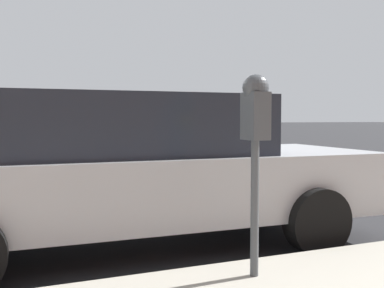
# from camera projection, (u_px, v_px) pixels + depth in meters

# --- Properties ---
(ground_plane) EXTENTS (220.00, 220.00, 0.00)m
(ground_plane) POSITION_uv_depth(u_px,v_px,m) (129.00, 223.00, 5.53)
(ground_plane) COLOR #2B2B2D
(parking_meter) EXTENTS (0.21, 0.19, 1.46)m
(parking_meter) POSITION_uv_depth(u_px,v_px,m) (255.00, 123.00, 3.20)
(parking_meter) COLOR #4C5156
(parking_meter) RESTS_ON sidewalk
(car_silver) EXTENTS (2.09, 4.93, 1.52)m
(car_silver) POSITION_uv_depth(u_px,v_px,m) (132.00, 168.00, 4.49)
(car_silver) COLOR #B7BABF
(car_silver) RESTS_ON ground_plane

